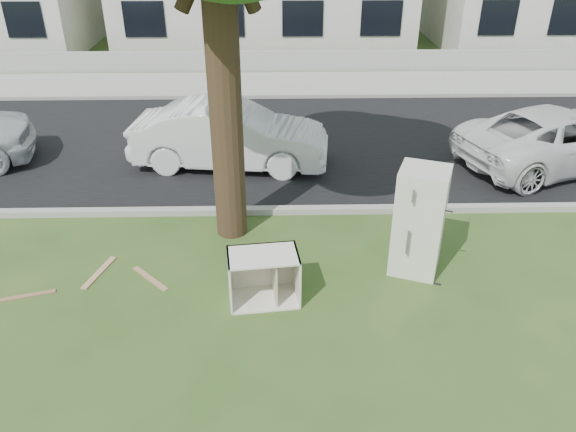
{
  "coord_description": "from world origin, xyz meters",
  "views": [
    {
      "loc": [
        0.41,
        -6.88,
        5.21
      ],
      "look_at": [
        0.58,
        0.6,
        0.98
      ],
      "focal_mm": 35.0,
      "sensor_mm": 36.0,
      "label": 1
    }
  ],
  "objects_px": {
    "car_center": "(230,135)",
    "car_right": "(560,138)",
    "fridge": "(419,221)",
    "cabinet": "(263,277)"
  },
  "relations": [
    {
      "from": "car_center",
      "to": "fridge",
      "type": "bearing_deg",
      "value": -136.05
    },
    {
      "from": "fridge",
      "to": "cabinet",
      "type": "distance_m",
      "value": 2.56
    },
    {
      "from": "fridge",
      "to": "cabinet",
      "type": "relative_size",
      "value": 1.73
    },
    {
      "from": "fridge",
      "to": "car_center",
      "type": "height_order",
      "value": "fridge"
    },
    {
      "from": "cabinet",
      "to": "car_center",
      "type": "xyz_separation_m",
      "value": [
        -0.8,
        4.89,
        0.31
      ]
    },
    {
      "from": "fridge",
      "to": "car_right",
      "type": "relative_size",
      "value": 0.38
    },
    {
      "from": "cabinet",
      "to": "car_right",
      "type": "height_order",
      "value": "car_right"
    },
    {
      "from": "car_center",
      "to": "car_right",
      "type": "xyz_separation_m",
      "value": [
        7.26,
        -0.16,
        -0.06
      ]
    },
    {
      "from": "cabinet",
      "to": "car_right",
      "type": "bearing_deg",
      "value": 29.55
    },
    {
      "from": "car_center",
      "to": "car_right",
      "type": "relative_size",
      "value": 0.92
    }
  ]
}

